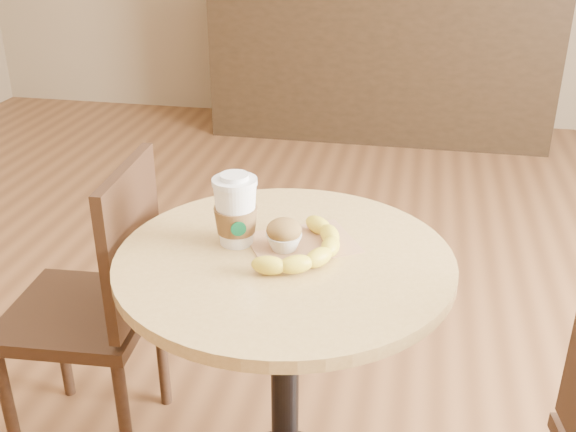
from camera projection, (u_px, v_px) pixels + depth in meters
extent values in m
cylinder|color=black|center=(285.00, 386.00, 1.69)|extent=(0.07, 0.07, 0.72)
cylinder|color=tan|center=(285.00, 261.00, 1.54)|extent=(0.77, 0.77, 0.03)
cube|color=#321E11|center=(80.00, 313.00, 1.88)|extent=(0.41, 0.41, 0.04)
cylinder|color=#321E11|center=(61.00, 338.00, 2.14)|extent=(0.03, 0.03, 0.44)
cylinder|color=#321E11|center=(9.00, 409.00, 1.84)|extent=(0.03, 0.03, 0.44)
cylinder|color=#321E11|center=(161.00, 347.00, 2.10)|extent=(0.03, 0.03, 0.44)
cylinder|color=#321E11|center=(124.00, 420.00, 1.80)|extent=(0.03, 0.03, 0.44)
cube|color=#321E11|center=(132.00, 240.00, 1.75)|extent=(0.05, 0.37, 0.41)
cube|color=black|center=(381.00, 60.00, 4.48)|extent=(2.20, 0.60, 1.00)
cube|color=#A67650|center=(302.00, 243.00, 1.58)|extent=(0.30, 0.28, 0.00)
cylinder|color=silver|center=(235.00, 182.00, 1.52)|extent=(0.10, 0.10, 0.01)
cylinder|color=silver|center=(234.00, 177.00, 1.51)|extent=(0.07, 0.07, 0.01)
cylinder|color=#064320|center=(239.00, 229.00, 1.51)|extent=(0.03, 0.02, 0.04)
ellipsoid|color=brown|center=(284.00, 230.00, 1.53)|extent=(0.08, 0.08, 0.05)
ellipsoid|color=#F2E4C1|center=(284.00, 223.00, 1.52)|extent=(0.03, 0.03, 0.02)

